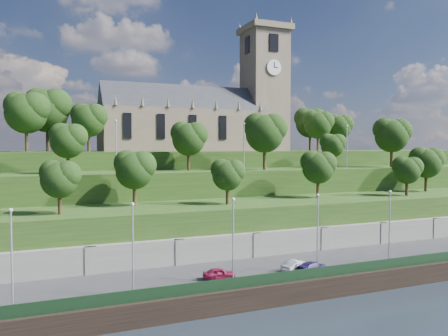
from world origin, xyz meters
name	(u,v)px	position (x,y,z in m)	size (l,w,h in m)	color
ground	(346,295)	(0.00, 0.00, 0.00)	(320.00, 320.00, 0.00)	black
promenade	(314,271)	(0.00, 6.00, 1.00)	(160.00, 12.00, 2.00)	#2D2D30
quay_wall	(347,285)	(0.00, -0.05, 1.10)	(160.00, 0.50, 2.20)	black
fence	(343,270)	(0.00, 0.60, 2.60)	(160.00, 0.10, 1.20)	black
retaining_wall	(289,248)	(0.00, 11.97, 2.50)	(160.00, 2.10, 5.00)	slate
embankment_lower	(267,229)	(0.00, 18.00, 4.00)	(160.00, 12.00, 8.00)	#223E14
embankment_upper	(236,206)	(0.00, 29.00, 6.00)	(160.00, 10.00, 12.00)	#223E14
hilltop	(196,186)	(0.00, 50.00, 7.50)	(160.00, 32.00, 15.00)	#223E14
church	(206,114)	(0.79, 45.98, 22.52)	(38.60, 12.35, 27.60)	brown
trees_lower	(294,167)	(4.64, 18.45, 12.77)	(65.42, 8.73, 7.81)	#332413
trees_upper	(278,135)	(7.22, 27.85, 17.81)	(63.59, 8.81, 9.45)	#332413
trees_hilltop	(180,117)	(-4.89, 45.25, 21.74)	(70.64, 16.12, 11.50)	#332413
lamp_posts_promenade	(318,228)	(-2.00, 2.50, 6.95)	(60.36, 0.36, 8.67)	#B2B2B7
lamp_posts_upper	(244,143)	(0.00, 26.00, 16.44)	(40.36, 0.36, 7.66)	#B2B2B7
car_left	(219,273)	(-12.74, 4.36, 2.58)	(1.38, 3.43, 1.17)	maroon
car_middle	(297,266)	(-3.80, 3.76, 2.64)	(1.35, 3.87, 1.28)	silver
car_right	(313,267)	(-2.38, 2.80, 2.58)	(1.63, 4.02, 1.17)	#201650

